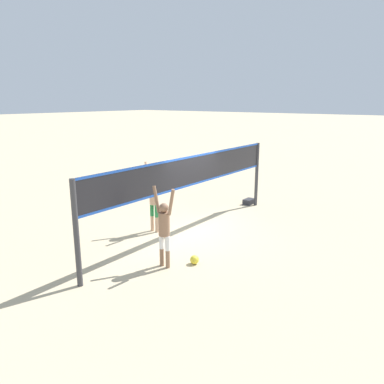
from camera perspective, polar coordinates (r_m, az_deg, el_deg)
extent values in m
plane|color=#C6B28C|center=(11.77, 0.00, -6.45)|extent=(200.00, 200.00, 0.00)
cylinder|color=#38383D|center=(8.61, -17.21, -6.14)|extent=(0.13, 0.13, 2.48)
cylinder|color=#38383D|center=(14.86, 9.83, 2.63)|extent=(0.13, 0.13, 2.48)
cube|color=black|center=(11.23, 0.00, 3.27)|extent=(8.23, 0.02, 0.91)
cube|color=#1E4CB2|center=(11.16, 0.00, 5.42)|extent=(8.23, 0.03, 0.06)
cube|color=#1E4CB2|center=(11.31, 0.00, 1.16)|extent=(8.23, 0.03, 0.06)
cylinder|color=#8C664C|center=(9.50, -3.72, -10.15)|extent=(0.11, 0.11, 0.46)
cylinder|color=white|center=(9.33, -3.76, -7.81)|extent=(0.12, 0.12, 0.38)
cylinder|color=#8C664C|center=(9.62, -4.63, -9.84)|extent=(0.11, 0.11, 0.46)
cylinder|color=white|center=(9.46, -4.68, -7.52)|extent=(0.12, 0.12, 0.38)
cylinder|color=#8C664C|center=(9.23, -4.27, -4.87)|extent=(0.28, 0.28, 0.59)
sphere|color=#8C664C|center=(9.10, -4.32, -2.42)|extent=(0.23, 0.23, 0.23)
cylinder|color=#8C664C|center=(8.90, -3.19, -1.58)|extent=(0.08, 0.22, 0.66)
cylinder|color=#8C664C|center=(9.21, -5.45, -1.09)|extent=(0.08, 0.22, 0.66)
cylinder|color=tan|center=(12.07, -6.07, -4.76)|extent=(0.11, 0.11, 0.50)
cylinder|color=#267F3F|center=(11.93, -6.13, -2.70)|extent=(0.12, 0.12, 0.41)
cylinder|color=tan|center=(11.94, -5.37, -4.95)|extent=(0.11, 0.11, 0.50)
cylinder|color=#267F3F|center=(11.80, -5.42, -2.87)|extent=(0.12, 0.12, 0.41)
cylinder|color=tan|center=(11.73, -5.84, -0.32)|extent=(0.28, 0.28, 0.64)
sphere|color=tan|center=(11.62, -5.89, 1.81)|extent=(0.25, 0.25, 0.25)
cylinder|color=tan|center=(11.75, -6.79, 2.89)|extent=(0.08, 0.23, 0.72)
cylinder|color=tan|center=(11.42, -5.02, 2.61)|extent=(0.08, 0.23, 0.72)
sphere|color=yellow|center=(9.72, 0.38, -10.27)|extent=(0.23, 0.23, 0.23)
cube|color=#2D2D33|center=(15.23, 8.65, -1.44)|extent=(0.49, 0.32, 0.21)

